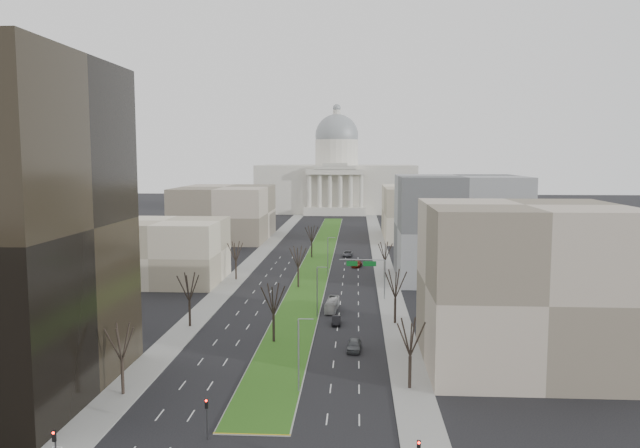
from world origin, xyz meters
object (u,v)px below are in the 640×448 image
at_px(car_red, 357,264).
at_px(car_grey_far, 348,254).
at_px(car_black, 336,320).
at_px(box_van, 332,305).
at_px(car_grey_near, 354,345).

distance_m(car_red, car_grey_far, 17.23).
bearing_deg(car_black, box_van, 95.67).
xyz_separation_m(car_grey_near, car_red, (0.32, 69.81, -0.08)).
height_order(car_grey_near, car_black, car_grey_near).
height_order(car_red, box_van, box_van).
bearing_deg(box_van, car_black, -79.11).
distance_m(car_grey_near, car_grey_far, 86.87).
bearing_deg(car_grey_near, box_van, 103.64).
xyz_separation_m(car_black, car_red, (3.44, 55.58, 0.06)).
bearing_deg(car_red, car_grey_near, -80.33).
bearing_deg(car_black, car_grey_far, 88.44).
bearing_deg(car_grey_far, car_red, -77.14).
distance_m(car_black, car_red, 55.69).
relative_size(car_black, car_grey_far, 0.76).
distance_m(car_grey_near, car_black, 14.57).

